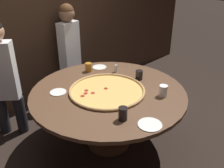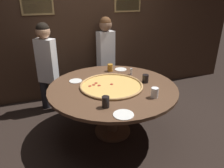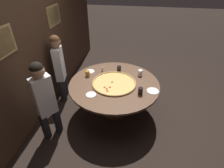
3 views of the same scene
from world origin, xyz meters
TOP-DOWN VIEW (x-y plane):
  - ground_plane at (0.00, 0.00)m, footprint 24.00×24.00m
  - back_wall at (0.00, 1.47)m, footprint 6.40×0.08m
  - dining_table at (0.00, 0.00)m, footprint 1.74×1.74m
  - giant_pizza at (-0.02, -0.00)m, footprint 0.85×0.85m
  - drink_cup_far_left at (0.48, -0.03)m, footprint 0.09×0.09m
  - drink_cup_beside_pizza at (-0.26, -0.51)m, footprint 0.08×0.08m
  - drink_cup_near_right at (0.37, -0.48)m, footprint 0.09×0.09m
  - drink_cup_near_left at (0.16, 0.58)m, footprint 0.09×0.09m
  - white_plate_beside_cup at (-0.44, 0.34)m, footprint 0.18×0.18m
  - white_plate_right_side at (0.35, 0.58)m, footprint 0.19×0.19m
  - white_plate_left_side at (-0.14, -0.73)m, footprint 0.22×0.22m
  - condiment_shaker at (0.41, 0.32)m, footprint 0.04×0.04m
  - diner_far_left at (0.31, 1.24)m, footprint 0.40×0.24m
  - diner_side_right at (-0.78, 1.02)m, footprint 0.38×0.33m

SIDE VIEW (x-z plane):
  - ground_plane at x=0.00m, z-range 0.00..0.00m
  - dining_table at x=0.00m, z-range 0.26..1.00m
  - white_plate_beside_cup at x=-0.44m, z-range 0.74..0.75m
  - white_plate_right_side at x=0.35m, z-range 0.74..0.75m
  - white_plate_left_side at x=-0.14m, z-range 0.74..0.75m
  - giant_pizza at x=-0.02m, z-range 0.74..0.77m
  - condiment_shaker at x=0.41m, z-range 0.74..0.84m
  - drink_cup_near_left at x=0.16m, z-range 0.74..0.85m
  - drink_cup_far_left at x=0.48m, z-range 0.74..0.85m
  - drink_cup_near_right at x=0.37m, z-range 0.74..0.86m
  - drink_cup_beside_pizza at x=-0.26m, z-range 0.74..0.87m
  - diner_side_right at x=-0.78m, z-range 0.10..1.59m
  - diner_far_left at x=0.31m, z-range 0.10..1.61m
  - back_wall at x=0.00m, z-range 0.00..2.60m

